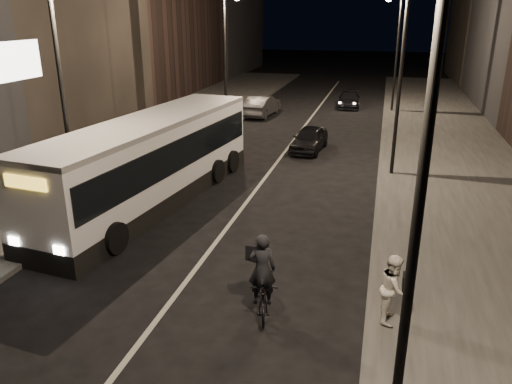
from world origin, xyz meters
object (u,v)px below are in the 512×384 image
Objects in this scene: streetlight_right_mid at (396,57)px; car_near at (309,139)px; streetlight_right_far at (394,38)px; city_bus at (151,158)px; streetlight_right_near at (404,155)px; cyclist_on_bicycle at (263,287)px; car_mid at (262,106)px; streetlight_left_near at (66,70)px; pedestrian_woman at (394,288)px; car_far at (349,100)px; streetlight_left_far at (228,41)px.

streetlight_right_mid is 2.12× the size of car_near.
streetlight_right_far reaches higher than city_bus.
streetlight_right_near and streetlight_right_far have the same top height.
car_near is (-1.26, 15.84, -0.10)m from cyclist_on_bicycle.
car_mid is at bearing 123.74° from car_near.
streetlight_left_near reaches higher than car_near.
streetlight_right_near reaches higher than pedestrian_woman.
car_far is (-3.31, 29.51, -0.42)m from pedestrian_woman.
city_bus is 24.01m from car_far.
streetlight_left_far is at bearing 31.55° from pedestrian_woman.
cyclist_on_bicycle is at bearing -70.70° from streetlight_left_far.
streetlight_right_near reaches higher than car_far.
cyclist_on_bicycle is at bearing -92.58° from car_far.
city_bus is 5.61× the size of cyclist_on_bicycle.
streetlight_right_mid reaches higher than pedestrian_woman.
car_mid is at bearing -157.60° from streetlight_right_far.
car_near is 0.85× the size of car_mid.
streetlight_right_mid is 11.20m from city_bus.
city_bus is (1.73, -15.76, -3.54)m from streetlight_left_far.
streetlight_left_far is 16.24m from city_bus.
streetlight_left_near is 18.00m from streetlight_left_far.
streetlight_right_far and streetlight_left_far have the same top height.
city_bus reaches higher than car_near.
cyclist_on_bicycle is (7.81, -4.30, -4.61)m from streetlight_left_near.
car_far is (-3.04, 17.48, -4.76)m from streetlight_right_mid.
cyclist_on_bicycle is 0.59× the size of car_near.
streetlight_right_far is at bearing 29.36° from streetlight_left_far.
streetlight_right_mid and streetlight_left_far have the same top height.
car_mid is at bearing -141.70° from car_far.
streetlight_left_far is at bearing 112.30° from streetlight_right_near.
streetlight_right_near is at bearing -66.55° from cyclist_on_bicycle.
streetlight_left_far reaches higher than pedestrian_woman.
streetlight_left_far is (0.00, 18.00, 0.00)m from streetlight_left_near.
city_bus is (-8.93, -21.76, -3.54)m from streetlight_right_far.
car_far is (7.62, 25.48, -4.76)m from streetlight_left_near.
car_mid is (1.73, 2.32, -4.62)m from streetlight_left_far.
cyclist_on_bicycle reaches higher than car_far.
pedestrian_woman is at bearing -27.57° from city_bus.
car_mid is at bearing 53.23° from streetlight_left_far.
car_far is (5.89, 5.16, -0.14)m from car_mid.
streetlight_left_near is 4.53m from city_bus.
cyclist_on_bicycle is 15.89m from car_near.
cyclist_on_bicycle is (6.08, -6.54, -1.07)m from city_bus.
pedestrian_woman is (10.93, -4.03, -4.34)m from streetlight_left_near.
streetlight_right_far reaches higher than pedestrian_woman.
cyclist_on_bicycle is (-2.86, 3.70, -4.61)m from streetlight_right_near.
streetlight_right_mid is 1.97× the size of car_far.
streetlight_left_near is 12.44m from pedestrian_woman.
car_near is (-4.39, 15.57, -0.36)m from pedestrian_woman.
pedestrian_woman is (10.93, -22.03, -4.34)m from streetlight_left_far.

